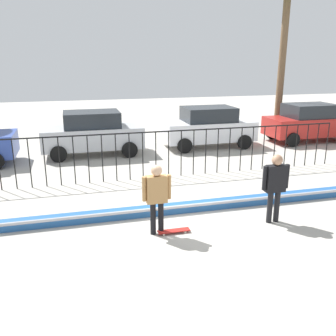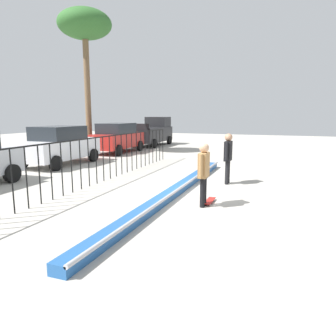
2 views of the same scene
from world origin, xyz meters
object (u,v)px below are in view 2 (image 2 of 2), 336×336
object	(u,v)px
skateboard	(209,201)
palm_tree_tall	(85,27)
skateboarder	(204,169)
camera_operator	(228,154)
parked_car_red	(117,138)
pickup_truck	(152,132)
parked_car_white	(59,145)

from	to	relation	value
skateboard	palm_tree_tall	bearing A→B (deg)	68.53
skateboarder	camera_operator	size ratio (longest dim) A/B	0.96
skateboard	camera_operator	size ratio (longest dim) A/B	0.44
parked_car_red	pickup_truck	distance (m)	5.19
skateboarder	palm_tree_tall	distance (m)	14.71
camera_operator	parked_car_white	size ratio (longest dim) A/B	0.42
palm_tree_tall	skateboarder	bearing A→B (deg)	-132.63
parked_car_red	palm_tree_tall	world-z (taller)	palm_tree_tall
skateboarder	pickup_truck	size ratio (longest dim) A/B	0.37
parked_car_white	pickup_truck	bearing A→B (deg)	1.44
skateboard	camera_operator	bearing A→B (deg)	18.96
skateboard	palm_tree_tall	distance (m)	15.00
camera_operator	parked_car_red	bearing A→B (deg)	-128.77
skateboarder	parked_car_white	bearing A→B (deg)	75.82
camera_operator	pickup_truck	distance (m)	14.48
parked_car_white	pickup_truck	distance (m)	10.58
parked_car_red	palm_tree_tall	distance (m)	6.85
parked_car_white	pickup_truck	xyz separation A→B (m)	(10.58, -0.41, 0.06)
skateboard	pickup_truck	bearing A→B (deg)	48.49
parked_car_white	parked_car_red	distance (m)	5.39
pickup_truck	skateboarder	bearing A→B (deg)	-155.35
palm_tree_tall	pickup_truck	bearing A→B (deg)	-15.46
skateboard	camera_operator	distance (m)	2.85
camera_operator	skateboard	bearing A→B (deg)	-0.36
parked_car_red	palm_tree_tall	size ratio (longest dim) A/B	0.49
skateboarder	palm_tree_tall	size ratio (longest dim) A/B	0.20
skateboarder	pickup_truck	bearing A→B (deg)	41.82
skateboard	parked_car_white	distance (m)	9.46
skateboard	parked_car_red	bearing A→B (deg)	61.04
camera_operator	palm_tree_tall	xyz separation A→B (m)	(5.86, 9.81, 6.51)
parked_car_white	skateboard	bearing A→B (deg)	-111.97
pickup_truck	camera_operator	bearing A→B (deg)	-149.25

